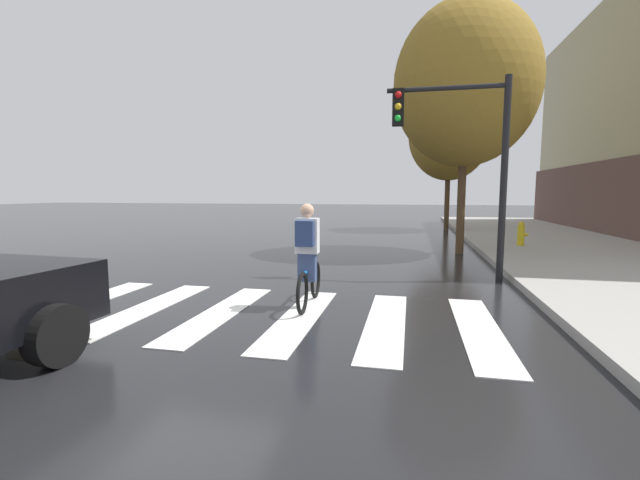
% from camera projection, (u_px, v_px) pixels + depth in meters
% --- Properties ---
extents(ground_plane, '(120.00, 120.00, 0.00)m').
position_uv_depth(ground_plane, '(188.00, 311.00, 6.68)').
color(ground_plane, black).
extents(crosswalk_stripes, '(8.17, 3.20, 0.01)m').
position_uv_depth(crosswalk_stripes, '(221.00, 312.00, 6.56)').
color(crosswalk_stripes, silver).
rests_on(crosswalk_stripes, ground).
extents(manhole_cover, '(0.64, 0.64, 0.01)m').
position_uv_depth(manhole_cover, '(39.00, 349.00, 5.03)').
color(manhole_cover, '#473D1E').
rests_on(manhole_cover, ground).
extents(cyclist, '(0.37, 1.71, 1.69)m').
position_uv_depth(cyclist, '(308.00, 256.00, 6.78)').
color(cyclist, black).
rests_on(cyclist, ground).
extents(traffic_light_near, '(2.47, 0.28, 4.20)m').
position_uv_depth(traffic_light_near, '(463.00, 144.00, 8.71)').
color(traffic_light_near, black).
rests_on(traffic_light_near, ground).
extents(fire_hydrant, '(0.33, 0.22, 0.78)m').
position_uv_depth(fire_hydrant, '(521.00, 234.00, 13.68)').
color(fire_hydrant, gold).
rests_on(fire_hydrant, sidewalk).
extents(street_tree_near, '(4.18, 4.18, 7.44)m').
position_uv_depth(street_tree_near, '(466.00, 84.00, 12.37)').
color(street_tree_near, '#4C3823').
rests_on(street_tree_near, ground).
extents(street_tree_mid, '(3.88, 3.88, 6.90)m').
position_uv_depth(street_tree_mid, '(449.00, 134.00, 20.40)').
color(street_tree_mid, '#4C3823').
rests_on(street_tree_mid, ground).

